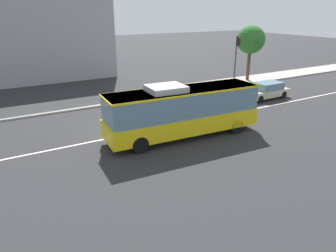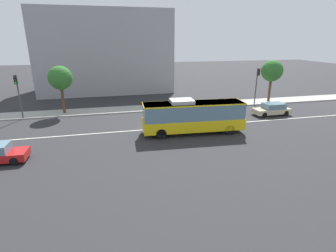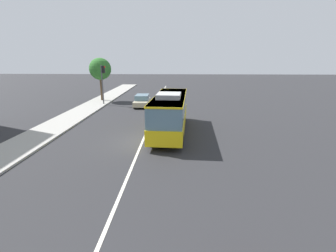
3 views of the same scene
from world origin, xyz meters
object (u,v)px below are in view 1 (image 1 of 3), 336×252
object	(u,v)px
transit_bus	(183,110)
street_tree_kerbside_centre	(251,40)
traffic_light_mid_block	(237,52)
sedan_beige	(266,90)

from	to	relation	value
transit_bus	street_tree_kerbside_centre	xyz separation A→B (m)	(15.35, 10.39, 2.74)
street_tree_kerbside_centre	traffic_light_mid_block	bearing A→B (deg)	-157.71
transit_bus	sedan_beige	size ratio (longest dim) A/B	2.24
traffic_light_mid_block	street_tree_kerbside_centre	bearing A→B (deg)	116.86
transit_bus	traffic_light_mid_block	bearing A→B (deg)	39.81
transit_bus	sedan_beige	bearing A→B (deg)	22.21
traffic_light_mid_block	street_tree_kerbside_centre	distance (m)	3.37
sedan_beige	street_tree_kerbside_centre	size ratio (longest dim) A/B	0.74
transit_bus	traffic_light_mid_block	world-z (taller)	traffic_light_mid_block
sedan_beige	street_tree_kerbside_centre	bearing A→B (deg)	-121.05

